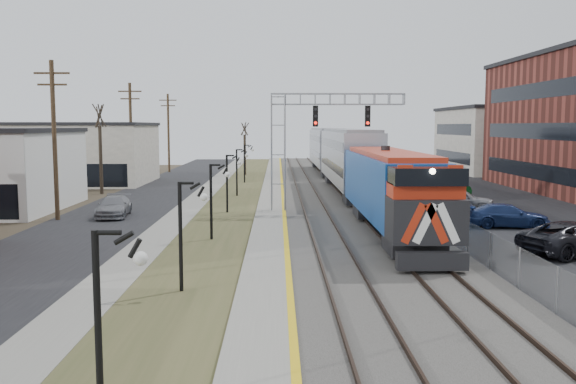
{
  "coord_description": "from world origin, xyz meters",
  "views": [
    {
      "loc": [
        -0.53,
        -13.42,
        5.96
      ],
      "look_at": [
        -0.01,
        17.43,
        2.6
      ],
      "focal_mm": 38.0,
      "sensor_mm": 36.0,
      "label": 1
    }
  ],
  "objects": [
    {
      "name": "platform_edge",
      "position": [
        -0.12,
        35.0,
        0.24
      ],
      "size": [
        0.24,
        120.0,
        0.01
      ],
      "primitive_type": "cube",
      "color": "gold",
      "rests_on": "platform"
    },
    {
      "name": "signal_gantry",
      "position": [
        1.22,
        27.99,
        5.59
      ],
      "size": [
        9.0,
        1.07,
        8.15
      ],
      "color": "gray",
      "rests_on": "ground"
    },
    {
      "name": "track_near",
      "position": [
        2.0,
        35.0,
        0.28
      ],
      "size": [
        1.58,
        120.0,
        0.15
      ],
      "color": "#2D2119",
      "rests_on": "ballast_bed"
    },
    {
      "name": "car_lot_e",
      "position": [
        12.14,
        28.61,
        0.81
      ],
      "size": [
        5.1,
        3.11,
        1.62
      ],
      "primitive_type": "imported",
      "rotation": [
        0.0,
        0.0,
        1.3
      ],
      "color": "gray",
      "rests_on": "ground"
    },
    {
      "name": "street_west",
      "position": [
        -11.5,
        35.0,
        0.02
      ],
      "size": [
        7.0,
        120.0,
        0.04
      ],
      "primitive_type": "cube",
      "color": "black",
      "rests_on": "ground"
    },
    {
      "name": "utility_poles",
      "position": [
        -14.5,
        25.0,
        5.0
      ],
      "size": [
        0.28,
        80.28,
        10.0
      ],
      "color": "#4C3823",
      "rests_on": "ground"
    },
    {
      "name": "car_lot_f",
      "position": [
        13.77,
        38.26,
        0.72
      ],
      "size": [
        4.57,
        2.14,
        1.45
      ],
      "primitive_type": "imported",
      "rotation": [
        0.0,
        0.0,
        1.43
      ],
      "color": "#0C3F16",
      "rests_on": "ground"
    },
    {
      "name": "fence",
      "position": [
        8.2,
        35.0,
        0.8
      ],
      "size": [
        0.04,
        120.0,
        1.6
      ],
      "primitive_type": "cube",
      "color": "gray",
      "rests_on": "ground"
    },
    {
      "name": "car_lot_d",
      "position": [
        12.96,
        21.66,
        0.68
      ],
      "size": [
        4.88,
        2.45,
        1.36
      ],
      "primitive_type": "imported",
      "rotation": [
        0.0,
        0.0,
        1.45
      ],
      "color": "navy",
      "rests_on": "ground"
    },
    {
      "name": "car_lot_g",
      "position": [
        12.82,
        44.41,
        0.72
      ],
      "size": [
        4.3,
        1.83,
        1.45
      ],
      "primitive_type": "imported",
      "rotation": [
        0.0,
        0.0,
        1.54
      ],
      "color": "navy",
      "rests_on": "ground"
    },
    {
      "name": "parking_lot",
      "position": [
        16.0,
        35.0,
        0.02
      ],
      "size": [
        16.0,
        120.0,
        0.04
      ],
      "primitive_type": "cube",
      "color": "black",
      "rests_on": "ground"
    },
    {
      "name": "train",
      "position": [
        5.5,
        42.76,
        2.88
      ],
      "size": [
        3.0,
        63.05,
        5.33
      ],
      "color": "#124393",
      "rests_on": "ground"
    },
    {
      "name": "car_street_b",
      "position": [
        -11.27,
        26.29,
        0.67
      ],
      "size": [
        2.3,
        4.78,
        1.34
      ],
      "primitive_type": "imported",
      "rotation": [
        0.0,
        0.0,
        0.09
      ],
      "color": "slate",
      "rests_on": "ground"
    },
    {
      "name": "grass_median",
      "position": [
        -4.0,
        35.0,
        0.03
      ],
      "size": [
        4.0,
        120.0,
        0.06
      ],
      "primitive_type": "cube",
      "color": "#424726",
      "rests_on": "ground"
    },
    {
      "name": "platform",
      "position": [
        -1.0,
        35.0,
        0.12
      ],
      "size": [
        2.0,
        120.0,
        0.24
      ],
      "primitive_type": "cube",
      "color": "gray",
      "rests_on": "ground"
    },
    {
      "name": "lampposts",
      "position": [
        -4.0,
        18.29,
        2.0
      ],
      "size": [
        0.14,
        62.14,
        4.0
      ],
      "color": "black",
      "rests_on": "ground"
    },
    {
      "name": "bare_trees",
      "position": [
        -12.66,
        38.91,
        2.7
      ],
      "size": [
        12.3,
        42.3,
        5.95
      ],
      "color": "#382D23",
      "rests_on": "ground"
    },
    {
      "name": "ballast_bed",
      "position": [
        4.0,
        35.0,
        0.1
      ],
      "size": [
        8.0,
        120.0,
        0.2
      ],
      "primitive_type": "cube",
      "color": "#595651",
      "rests_on": "ground"
    },
    {
      "name": "car_lot_c",
      "position": [
        13.24,
        14.13,
        0.76
      ],
      "size": [
        6.05,
        4.58,
        1.53
      ],
      "primitive_type": "imported",
      "rotation": [
        0.0,
        0.0,
        2.0
      ],
      "color": "black",
      "rests_on": "ground"
    },
    {
      "name": "sidewalk",
      "position": [
        -7.0,
        35.0,
        0.04
      ],
      "size": [
        2.0,
        120.0,
        0.08
      ],
      "primitive_type": "cube",
      "color": "gray",
      "rests_on": "ground"
    },
    {
      "name": "track_far",
      "position": [
        5.5,
        35.0,
        0.28
      ],
      "size": [
        1.58,
        120.0,
        0.15
      ],
      "color": "#2D2119",
      "rests_on": "ballast_bed"
    }
  ]
}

